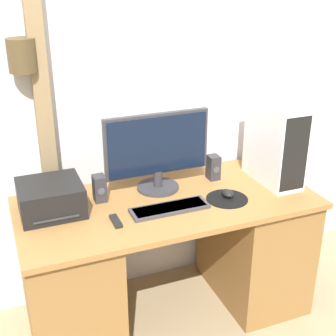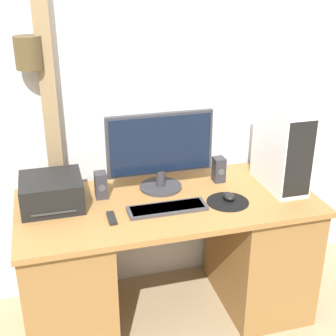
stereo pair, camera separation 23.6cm
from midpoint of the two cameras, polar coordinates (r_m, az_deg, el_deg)
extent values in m
cube|color=silver|center=(2.60, -6.04, 12.00)|extent=(6.40, 0.05, 2.70)
cube|color=olive|center=(2.45, -18.11, 10.42)|extent=(0.08, 0.08, 1.20)
cylinder|color=#4C3D23|center=(2.40, -20.19, 12.73)|extent=(0.13, 0.13, 0.16)
cube|color=olive|center=(2.45, -2.75, -4.33)|extent=(1.55, 0.70, 0.03)
cube|color=olive|center=(2.55, -14.65, -13.69)|extent=(0.44, 0.65, 0.71)
cube|color=olive|center=(2.84, 8.06, -8.94)|extent=(0.44, 0.65, 0.71)
cylinder|color=#333338|center=(2.57, -3.90, -2.40)|extent=(0.23, 0.23, 0.02)
cylinder|color=#333338|center=(2.55, -3.93, -1.34)|extent=(0.05, 0.05, 0.09)
cube|color=#333338|center=(2.48, -4.11, 2.87)|extent=(0.58, 0.03, 0.34)
cube|color=black|center=(2.46, -3.99, 2.74)|extent=(0.54, 0.01, 0.31)
cube|color=#3D3D42|center=(2.35, -2.70, -5.02)|extent=(0.40, 0.12, 0.02)
cube|color=#5B5B60|center=(2.34, -2.70, -4.90)|extent=(0.37, 0.10, 0.01)
cylinder|color=black|center=(2.46, 4.49, -3.83)|extent=(0.22, 0.22, 0.00)
ellipsoid|color=black|center=(2.47, 4.58, -3.16)|extent=(0.06, 0.08, 0.04)
cube|color=white|center=(2.62, 10.40, 2.98)|extent=(0.17, 0.38, 0.45)
cube|color=black|center=(2.48, 12.61, 1.56)|extent=(0.15, 0.01, 0.41)
cube|color=black|center=(2.40, -16.89, -3.56)|extent=(0.31, 0.29, 0.15)
cube|color=#333333|center=(2.34, -16.53, -5.40)|extent=(0.21, 0.13, 0.01)
cube|color=#2D2D33|center=(2.45, -11.10, -2.51)|extent=(0.06, 0.07, 0.14)
cylinder|color=#47474C|center=(2.42, -10.91, -2.89)|extent=(0.04, 0.00, 0.04)
cube|color=#2D2D33|center=(2.66, 3.02, 0.03)|extent=(0.06, 0.07, 0.14)
cylinder|color=#47474C|center=(2.62, 3.38, -0.29)|extent=(0.04, 0.00, 0.04)
cube|color=black|center=(2.27, -9.38, -6.49)|extent=(0.04, 0.12, 0.02)
camera|label=1|loc=(0.12, -92.86, -1.26)|focal=50.00mm
camera|label=2|loc=(0.12, 87.14, 1.26)|focal=50.00mm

